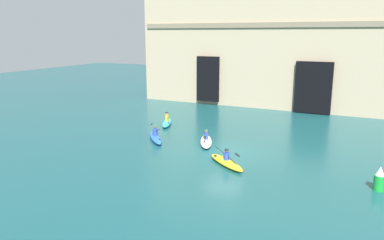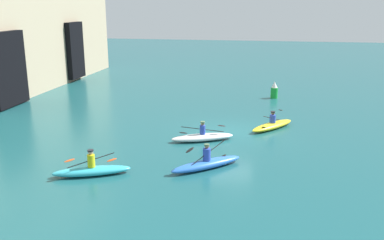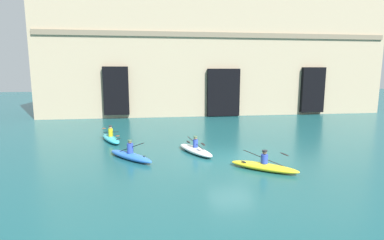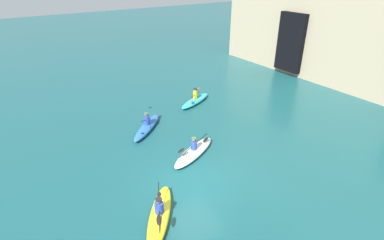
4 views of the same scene
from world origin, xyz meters
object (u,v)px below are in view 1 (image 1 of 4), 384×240
at_px(kayak_cyan, 167,122).
at_px(kayak_white, 206,141).
at_px(kayak_yellow, 226,162).
at_px(marker_buoy, 379,179).
at_px(kayak_blue, 155,137).

bearing_deg(kayak_cyan, kayak_white, 32.09).
xyz_separation_m(kayak_cyan, kayak_yellow, (8.40, -7.45, -0.01)).
relative_size(kayak_yellow, marker_buoy, 2.50).
height_order(kayak_white, marker_buoy, marker_buoy).
distance_m(kayak_white, marker_buoy, 11.86).
bearing_deg(kayak_white, kayak_yellow, -164.97).
relative_size(kayak_blue, marker_buoy, 2.43).
height_order(kayak_yellow, kayak_white, kayak_white).
bearing_deg(kayak_white, marker_buoy, -132.26).
bearing_deg(kayak_yellow, kayak_blue, -164.94).
bearing_deg(kayak_blue, kayak_yellow, 26.08).
relative_size(kayak_blue, kayak_yellow, 0.97).
distance_m(kayak_blue, kayak_cyan, 4.93).
xyz_separation_m(kayak_blue, kayak_white, (3.81, 0.80, -0.02)).
distance_m(kayak_cyan, marker_buoy, 18.36).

